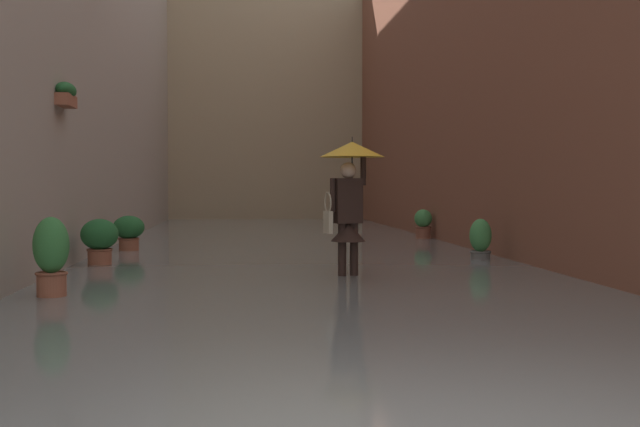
{
  "coord_description": "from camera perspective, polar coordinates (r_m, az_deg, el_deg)",
  "views": [
    {
      "loc": [
        0.97,
        3.77,
        1.41
      ],
      "look_at": [
        -0.22,
        -8.56,
        0.98
      ],
      "focal_mm": 45.85,
      "sensor_mm": 36.0,
      "label": 1
    }
  ],
  "objects": [
    {
      "name": "potted_plant_near_left",
      "position": [
        14.56,
        11.14,
        -1.94
      ],
      "size": [
        0.39,
        0.39,
        0.82
      ],
      "color": "#66605B",
      "rests_on": "ground_plane"
    },
    {
      "name": "building_facade_left",
      "position": [
        18.65,
        12.17,
        11.06
      ],
      "size": [
        2.04,
        31.56,
        8.73
      ],
      "color": "brown",
      "rests_on": "ground_plane"
    },
    {
      "name": "potted_plant_near_right",
      "position": [
        10.08,
        -18.25,
        -2.95
      ],
      "size": [
        0.42,
        0.42,
        1.04
      ],
      "color": "#9E563D",
      "rests_on": "ground_plane"
    },
    {
      "name": "potted_plant_far_left",
      "position": [
        20.03,
        7.21,
        -0.79
      ],
      "size": [
        0.43,
        0.43,
        0.82
      ],
      "color": "brown",
      "rests_on": "ground_plane"
    },
    {
      "name": "potted_plant_mid_right",
      "position": [
        13.86,
        -15.14,
        -1.81
      ],
      "size": [
        0.61,
        0.61,
        0.86
      ],
      "color": "#9E563D",
      "rests_on": "ground_plane"
    },
    {
      "name": "ground_plane",
      "position": [
        17.64,
        -2.37,
        -2.6
      ],
      "size": [
        68.91,
        68.91,
        0.0
      ],
      "primitive_type": "plane",
      "color": "#605B56"
    },
    {
      "name": "building_facade_far",
      "position": [
        32.5,
        -3.84,
        9.03
      ],
      "size": [
        11.02,
        1.8,
        10.79
      ],
      "primitive_type": "cube",
      "color": "tan",
      "rests_on": "ground_plane"
    },
    {
      "name": "potted_plant_far_right",
      "position": [
        16.72,
        -13.2,
        -1.26
      ],
      "size": [
        0.62,
        0.62,
        0.8
      ],
      "color": "#9E563D",
      "rests_on": "ground_plane"
    },
    {
      "name": "flood_water",
      "position": [
        17.64,
        -2.37,
        -2.42
      ],
      "size": [
        8.22,
        33.56,
        0.11
      ],
      "primitive_type": "cube",
      "color": "slate",
      "rests_on": "ground_plane"
    },
    {
      "name": "person_wading",
      "position": [
        11.73,
        2.1,
        2.16
      ],
      "size": [
        0.94,
        0.94,
        2.1
      ],
      "color": "#2D2319",
      "rests_on": "ground_plane"
    }
  ]
}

